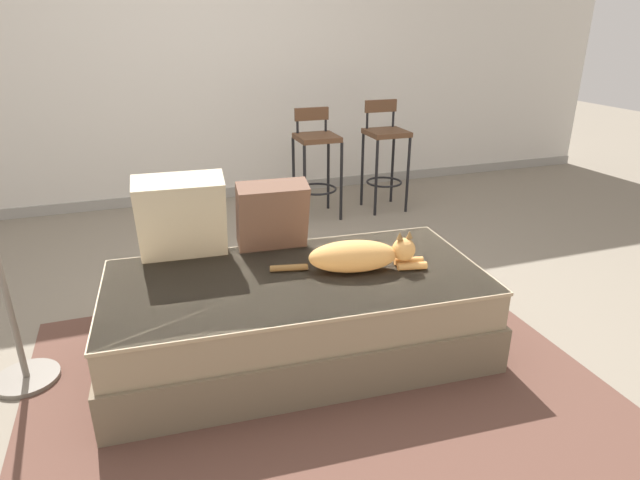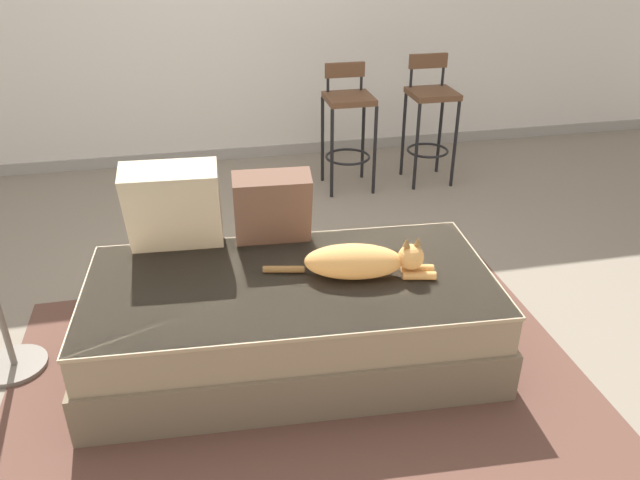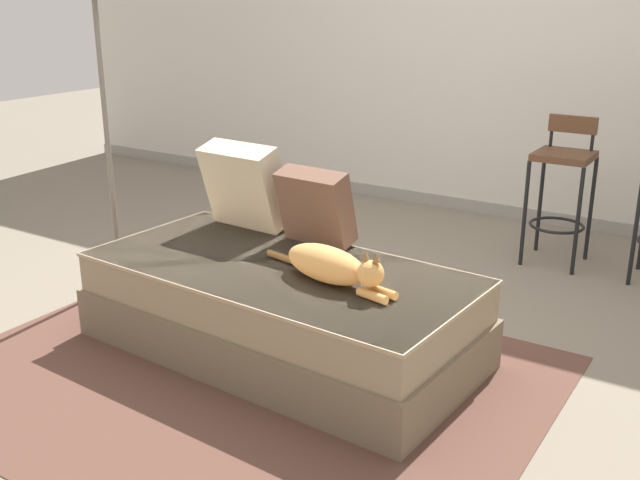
% 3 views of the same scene
% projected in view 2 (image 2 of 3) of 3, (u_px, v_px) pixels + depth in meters
% --- Properties ---
extents(ground_plane, '(16.00, 16.00, 0.00)m').
position_uv_depth(ground_plane, '(279.00, 307.00, 3.21)').
color(ground_plane, slate).
rests_on(ground_plane, ground).
extents(wall_baseboard_trim, '(8.00, 0.02, 0.09)m').
position_uv_depth(wall_baseboard_trim, '(238.00, 153.00, 5.08)').
color(wall_baseboard_trim, gray).
rests_on(wall_baseboard_trim, ground).
extents(area_rug, '(2.47, 1.97, 0.01)m').
position_uv_depth(area_rug, '(305.00, 399.00, 2.60)').
color(area_rug, brown).
rests_on(area_rug, ground).
extents(couch, '(1.82, 0.97, 0.41)m').
position_uv_depth(couch, '(292.00, 318.00, 2.76)').
color(couch, '#766750').
rests_on(couch, ground).
extents(throw_pillow_corner, '(0.43, 0.29, 0.44)m').
position_uv_depth(throw_pillow_corner, '(173.00, 206.00, 2.79)').
color(throw_pillow_corner, beige).
rests_on(throw_pillow_corner, couch).
extents(throw_pillow_middle, '(0.36, 0.23, 0.37)m').
position_uv_depth(throw_pillow_middle, '(272.00, 207.00, 2.86)').
color(throw_pillow_middle, brown).
rests_on(throw_pillow_middle, couch).
extents(cat, '(0.73, 0.25, 0.19)m').
position_uv_depth(cat, '(361.00, 261.00, 2.65)').
color(cat, tan).
rests_on(cat, couch).
extents(bar_stool_near_window, '(0.33, 0.33, 0.87)m').
position_uv_depth(bar_stool_near_window, '(348.00, 117.00, 4.35)').
color(bar_stool_near_window, black).
rests_on(bar_stool_near_window, ground).
extents(bar_stool_by_doorway, '(0.32, 0.32, 0.90)m').
position_uv_depth(bar_stool_by_doorway, '(430.00, 110.00, 4.45)').
color(bar_stool_by_doorway, black).
rests_on(bar_stool_by_doorway, ground).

